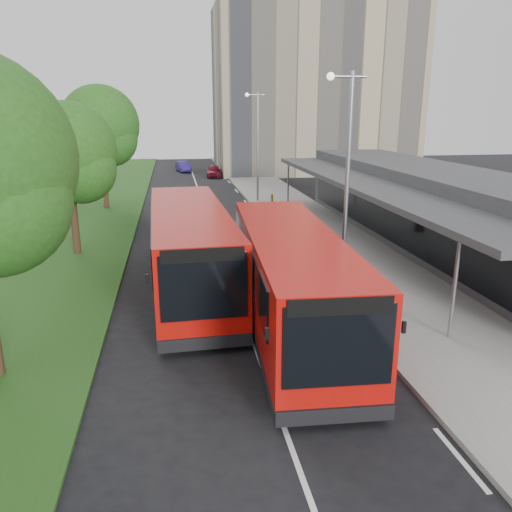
% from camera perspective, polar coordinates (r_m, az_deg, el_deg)
% --- Properties ---
extents(ground, '(120.00, 120.00, 0.00)m').
position_cam_1_polar(ground, '(17.30, -1.41, -6.85)').
color(ground, black).
rests_on(ground, ground).
extents(pavement, '(5.00, 80.00, 0.15)m').
position_cam_1_polar(pavement, '(37.30, 3.45, 5.82)').
color(pavement, gray).
rests_on(pavement, ground).
extents(grass_verge, '(5.00, 80.00, 0.10)m').
position_cam_1_polar(grass_verge, '(36.71, -16.84, 4.95)').
color(grass_verge, '#204917').
rests_on(grass_verge, ground).
extents(lane_centre_line, '(0.12, 70.00, 0.01)m').
position_cam_1_polar(lane_centre_line, '(31.58, -5.23, 3.75)').
color(lane_centre_line, silver).
rests_on(lane_centre_line, ground).
extents(kerb_dashes, '(0.12, 56.00, 0.01)m').
position_cam_1_polar(kerb_dashes, '(35.85, -0.43, 5.31)').
color(kerb_dashes, silver).
rests_on(kerb_dashes, ground).
extents(office_block, '(22.00, 12.00, 18.00)m').
position_cam_1_polar(office_block, '(60.04, 6.57, 18.21)').
color(office_block, tan).
rests_on(office_block, ground).
extents(station_building, '(7.70, 26.00, 4.00)m').
position_cam_1_polar(station_building, '(27.52, 19.14, 5.40)').
color(station_building, '#303033').
rests_on(station_building, ground).
extents(tree_mid, '(4.55, 4.55, 7.29)m').
position_cam_1_polar(tree_mid, '(25.37, -20.70, 10.50)').
color(tree_mid, black).
rests_on(tree_mid, ground).
extents(tree_far, '(5.34, 5.34, 8.59)m').
position_cam_1_polar(tree_far, '(37.16, -17.36, 13.59)').
color(tree_far, black).
rests_on(tree_far, ground).
extents(lamp_post_near, '(1.44, 0.28, 8.00)m').
position_cam_1_polar(lamp_post_near, '(18.97, 10.20, 9.73)').
color(lamp_post_near, gray).
rests_on(lamp_post_near, pavement).
extents(lamp_post_far, '(1.44, 0.28, 8.00)m').
position_cam_1_polar(lamp_post_far, '(38.35, 0.07, 13.12)').
color(lamp_post_far, gray).
rests_on(lamp_post_far, pavement).
extents(bus_main, '(3.44, 11.33, 3.17)m').
position_cam_1_polar(bus_main, '(15.86, 4.02, -2.77)').
color(bus_main, '#B9090A').
rests_on(bus_main, ground).
extents(bus_second, '(3.32, 11.58, 3.25)m').
position_cam_1_polar(bus_second, '(19.38, -7.58, 0.79)').
color(bus_second, '#B9090A').
rests_on(bus_second, ground).
extents(litter_bin, '(0.58, 0.58, 0.99)m').
position_cam_1_polar(litter_bin, '(27.80, 6.25, 3.36)').
color(litter_bin, '#3C2718').
rests_on(litter_bin, pavement).
extents(bollard, '(0.19, 0.19, 0.99)m').
position_cam_1_polar(bollard, '(35.58, 1.84, 6.27)').
color(bollard, yellow).
rests_on(bollard, pavement).
extents(car_near, '(1.69, 3.79, 1.27)m').
position_cam_1_polar(car_near, '(54.44, -4.86, 9.66)').
color(car_near, maroon).
rests_on(car_near, ground).
extents(car_far, '(1.89, 3.82, 1.20)m').
position_cam_1_polar(car_far, '(59.61, -8.29, 10.08)').
color(car_far, navy).
rests_on(car_far, ground).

